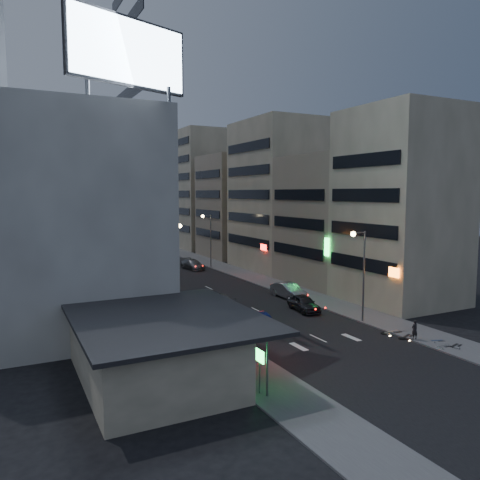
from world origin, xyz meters
TOP-DOWN VIEW (x-y plane):
  - ground at (0.00, 0.00)m, footprint 180.00×180.00m
  - sidewalk_left at (-8.00, 30.00)m, footprint 4.00×120.00m
  - sidewalk_right at (8.00, 30.00)m, footprint 4.00×120.00m
  - food_court at (-13.90, 2.00)m, footprint 11.00×13.00m
  - white_building at (-17.00, 20.00)m, footprint 14.00×24.00m
  - shophouse_near at (15.00, 10.50)m, footprint 10.00×11.00m
  - shophouse_mid at (15.50, 22.00)m, footprint 11.00×12.00m
  - shophouse_far at (15.00, 35.00)m, footprint 10.00×14.00m
  - far_left_a at (-15.50, 45.00)m, footprint 11.00×10.00m
  - far_left_b at (-16.00, 58.00)m, footprint 12.00×10.00m
  - far_right_a at (15.50, 50.00)m, footprint 11.00×12.00m
  - far_right_b at (16.00, 64.00)m, footprint 12.00×12.00m
  - billboard at (-12.99, 9.97)m, footprint 9.52×3.75m
  - street_lamp_right_near at (5.90, 6.00)m, footprint 1.60×0.44m
  - street_lamp_left at (-5.90, 22.00)m, footprint 1.60×0.44m
  - street_lamp_right_far at (5.90, 40.00)m, footprint 1.60×0.44m
  - parked_car_right_near at (3.91, 11.68)m, footprint 2.40×4.73m
  - parked_car_right_mid at (5.60, 17.04)m, footprint 1.84×5.03m
  - parked_car_left at (-5.16, 34.07)m, footprint 2.83×5.61m
  - parked_car_right_far at (3.24, 39.81)m, footprint 2.64×5.32m
  - road_car_blue at (-2.91, 8.93)m, footprint 1.51×4.19m
  - road_car_silver at (-3.12, 16.39)m, footprint 2.49×5.42m
  - person at (6.30, 0.13)m, footprint 0.56×0.37m
  - scooter_black_a at (8.34, -2.01)m, footprint 1.07×1.87m
  - scooter_silver_a at (7.53, -1.89)m, footprint 0.73×1.79m
  - scooter_blue at (8.15, -0.87)m, footprint 0.91×1.69m
  - scooter_black_b at (6.92, 1.37)m, footprint 1.32×1.97m
  - scooter_silver_b at (6.89, 2.49)m, footprint 0.72×2.06m

SIDE VIEW (x-z plane):
  - ground at x=0.00m, z-range 0.00..0.00m
  - sidewalk_left at x=-8.00m, z-range 0.00..0.12m
  - sidewalk_right at x=8.00m, z-range 0.00..0.12m
  - scooter_blue at x=8.15m, z-range 0.12..1.10m
  - scooter_silver_a at x=7.53m, z-range 0.12..1.19m
  - scooter_black_a at x=8.34m, z-range 0.12..1.20m
  - road_car_blue at x=-2.91m, z-range 0.00..1.38m
  - scooter_black_b at x=6.92m, z-range 0.12..1.27m
  - parked_car_right_far at x=3.24m, z-range 0.00..1.49m
  - scooter_silver_b at x=6.89m, z-range 0.12..1.37m
  - parked_car_left at x=-5.16m, z-range 0.00..1.52m
  - road_car_silver at x=-3.12m, z-range 0.00..1.53m
  - parked_car_right_near at x=3.91m, z-range 0.00..1.54m
  - parked_car_right_mid at x=5.60m, z-range 0.00..1.65m
  - person at x=6.30m, z-range 0.12..1.64m
  - food_court at x=-13.90m, z-range 0.05..3.92m
  - street_lamp_right_near at x=5.90m, z-range 1.35..9.37m
  - street_lamp_left at x=-5.90m, z-range 1.35..9.37m
  - street_lamp_right_far at x=5.90m, z-range 1.35..9.37m
  - far_left_b at x=-16.00m, z-range 0.00..15.00m
  - shophouse_mid at x=15.50m, z-range 0.00..16.00m
  - white_building at x=-17.00m, z-range 0.00..18.00m
  - far_right_a at x=15.50m, z-range 0.00..18.00m
  - shophouse_near at x=15.00m, z-range 0.00..20.00m
  - far_left_a at x=-15.50m, z-range 0.00..20.00m
  - shophouse_far at x=15.00m, z-range 0.00..22.00m
  - far_right_b at x=16.00m, z-range 0.00..24.00m
  - billboard at x=-12.99m, z-range 18.56..24.76m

